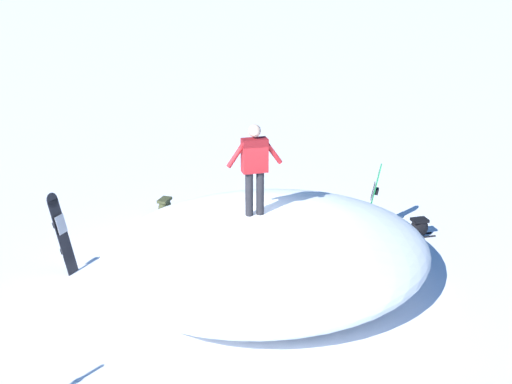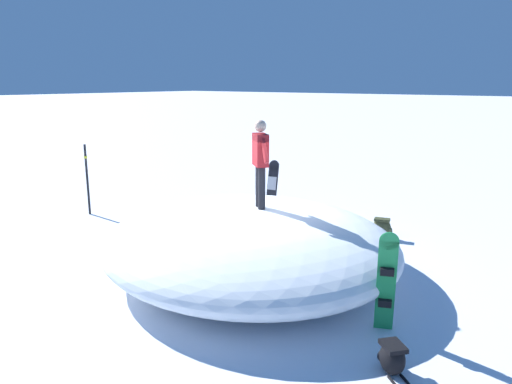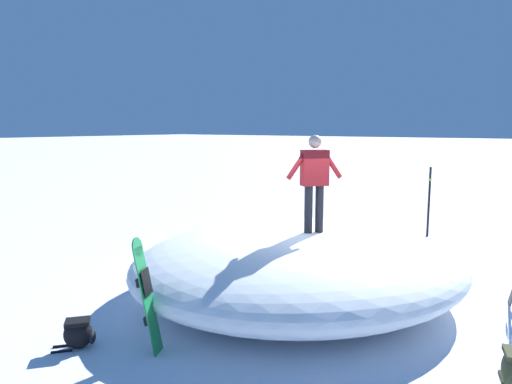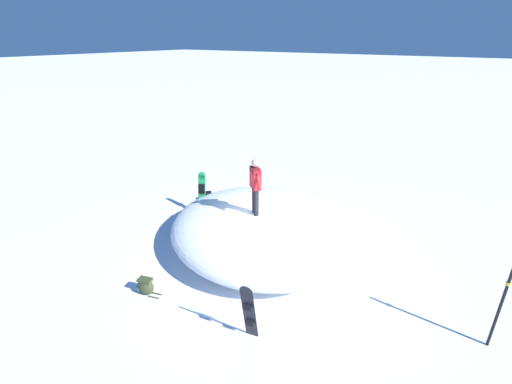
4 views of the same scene
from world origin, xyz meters
name	(u,v)px [view 3 (image 3 of 4)]	position (x,y,z in m)	size (l,w,h in m)	color
ground	(324,297)	(0.00, 0.00, 0.00)	(240.00, 240.00, 0.00)	white
snow_mound	(299,263)	(0.23, -0.40, 0.61)	(5.97, 5.40, 1.23)	white
snowboarder_standing	(314,177)	(0.28, -0.09, 2.18)	(0.83, 0.71, 1.66)	black
snowboard_secondary_upright	(146,294)	(3.21, -1.03, 0.82)	(0.37, 0.38, 1.58)	#1E8C47
backpack_far	(79,333)	(3.68, -1.89, 0.21)	(0.58, 0.54, 0.41)	black
trail_marker_pole	(429,200)	(-5.82, 0.23, 1.01)	(0.10, 0.10, 1.93)	black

